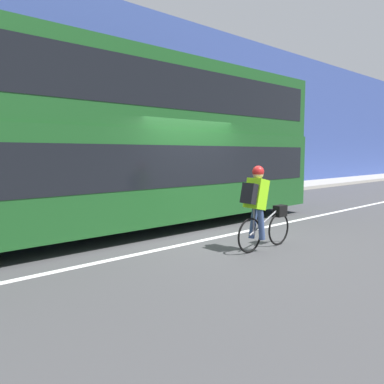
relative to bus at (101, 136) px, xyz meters
The scene contains 7 objects.
ground_plane 3.17m from the bus, 49.47° to the right, with size 80.00×80.00×0.00m, color #424244.
road_center_line 3.21m from the bus, 50.42° to the right, with size 50.00×0.14×0.01m, color silver.
sidewalk_curb 4.45m from the bus, 67.27° to the left, with size 60.00×2.25×0.16m.
building_facade 5.35m from the bus, 72.76° to the left, with size 60.00×0.30×7.21m.
bus is the anchor object (origin of this frame).
cyclist_on_bike 3.67m from the bus, 64.28° to the right, with size 1.51×0.32×1.56m.
street_sign_post 8.08m from the bus, 25.91° to the left, with size 0.36×0.09×2.72m.
Camera 1 is at (-5.43, -5.53, 1.79)m, focal length 35.00 mm.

